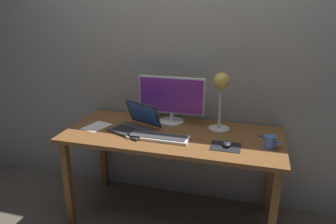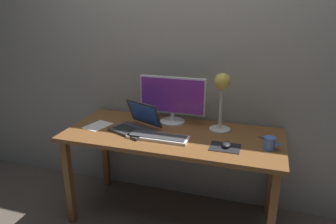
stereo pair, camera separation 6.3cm
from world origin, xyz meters
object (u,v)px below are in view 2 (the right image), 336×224
Objects in this scene: keyboard_main at (158,137)px; desk_lamp at (222,91)px; coffee_mug at (270,143)px; pen at (267,140)px; laptop at (137,122)px; monitor at (172,98)px; mouse at (227,144)px.

keyboard_main is 0.57m from desk_lamp.
coffee_mug reaches higher than pen.
laptop reaches higher than pen.
pen is at bearing -13.99° from desk_lamp.
monitor is 3.79× the size of pen.
keyboard_main is 3.15× the size of pen.
pen is (0.25, 0.20, -0.02)m from mouse.
keyboard_main is at bearing -90.64° from monitor.
coffee_mug reaches higher than keyboard_main.
desk_lamp is at bearing 36.07° from keyboard_main.
pen is at bearing 5.14° from laptop.
pen is (0.34, -0.09, -0.30)m from desk_lamp.
keyboard_main is 1.00× the size of desk_lamp.
desk_lamp is 0.47m from pen.
mouse is at bearing -9.15° from laptop.
coffee_mug reaches higher than mouse.
mouse reaches higher than pen.
monitor is at bearing 159.16° from coffee_mug.
keyboard_main is 0.48m from mouse.
monitor reaches higher than mouse.
coffee_mug is (0.96, -0.06, -0.02)m from laptop.
desk_lamp is 4.03× the size of coffee_mug.
mouse is (0.48, 0.01, 0.01)m from keyboard_main.
desk_lamp reaches higher than laptop.
monitor is 5.53× the size of mouse.
desk_lamp is at bearing 107.64° from mouse.
laptop is 0.95m from pen.
coffee_mug is 0.15m from pen.
monitor is at bearing 89.36° from keyboard_main.
coffee_mug is at bearing 10.19° from mouse.
laptop is (-0.21, 0.12, 0.05)m from keyboard_main.
desk_lamp is (0.39, 0.29, 0.29)m from keyboard_main.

